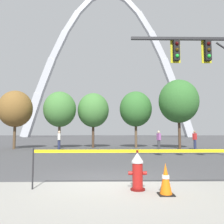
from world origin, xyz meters
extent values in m
plane|color=#474749|center=(0.00, 0.00, 0.00)|extent=(240.00, 240.00, 0.00)
cylinder|color=#5E0F0D|center=(0.77, -1.00, 0.03)|extent=(0.36, 0.36, 0.05)
cylinder|color=maroon|center=(0.77, -1.00, 0.36)|extent=(0.26, 0.26, 0.62)
cylinder|color=#B7B7BC|center=(0.77, -1.00, 0.69)|extent=(0.30, 0.30, 0.04)
cone|color=#B7B7BC|center=(0.77, -1.00, 0.82)|extent=(0.30, 0.30, 0.22)
cylinder|color=#5E0F0D|center=(0.77, -1.00, 0.96)|extent=(0.06, 0.06, 0.06)
cylinder|color=maroon|center=(0.59, -1.00, 0.42)|extent=(0.10, 0.09, 0.09)
cylinder|color=maroon|center=(0.95, -1.00, 0.42)|extent=(0.10, 0.09, 0.09)
cylinder|color=maroon|center=(0.77, -0.80, 0.33)|extent=(0.13, 0.14, 0.13)
cylinder|color=#5E0F0D|center=(0.77, -0.72, 0.33)|extent=(0.15, 0.03, 0.15)
cylinder|color=#232326|center=(-1.87, -0.88, 0.52)|extent=(0.04, 0.04, 1.04)
cube|color=yellow|center=(0.99, -0.85, 0.96)|extent=(5.72, 0.05, 0.08)
cube|color=black|center=(1.36, -1.45, 0.01)|extent=(0.36, 0.36, 0.03)
cone|color=orange|center=(1.36, -1.45, 0.38)|extent=(0.28, 0.28, 0.70)
cylinder|color=white|center=(1.36, -1.45, 0.42)|extent=(0.17, 0.17, 0.08)
cube|color=#232326|center=(4.14, 2.97, 5.60)|extent=(6.20, 0.12, 0.12)
cube|color=black|center=(4.44, 2.97, 5.05)|extent=(0.26, 0.24, 0.90)
cube|color=gold|center=(4.44, 3.11, 5.05)|extent=(0.44, 0.03, 1.04)
sphere|color=#360606|center=(4.44, 2.84, 5.33)|extent=(0.16, 0.16, 0.16)
sphere|color=#392706|center=(4.44, 2.84, 5.05)|extent=(0.16, 0.16, 0.16)
sphere|color=green|center=(4.44, 2.84, 4.77)|extent=(0.16, 0.16, 0.16)
cube|color=black|center=(3.04, 2.97, 5.05)|extent=(0.26, 0.24, 0.90)
cube|color=gold|center=(3.04, 3.11, 5.05)|extent=(0.44, 0.03, 1.04)
sphere|color=#360606|center=(3.04, 2.84, 5.33)|extent=(0.16, 0.16, 0.16)
sphere|color=#392706|center=(3.04, 2.84, 5.05)|extent=(0.16, 0.16, 0.16)
sphere|color=green|center=(3.04, 2.84, 4.77)|extent=(0.16, 0.16, 0.16)
cube|color=#B2B5BC|center=(-25.13, 68.60, 7.09)|extent=(6.62, 2.51, 15.00)
cube|color=#B2B5BC|center=(-20.94, 68.60, 20.10)|extent=(6.38, 2.29, 12.68)
cube|color=#B2B5BC|center=(-16.76, 68.60, 30.74)|extent=(6.12, 2.07, 10.39)
cube|color=#B2B5BC|center=(-12.57, 68.60, 39.02)|extent=(5.83, 1.84, 8.12)
cube|color=#B2B5BC|center=(-8.38, 68.60, 44.93)|extent=(5.47, 1.62, 5.88)
cube|color=#B2B5BC|center=(8.38, 68.60, 44.93)|extent=(5.47, 1.62, 5.88)
cube|color=#B2B5BC|center=(12.57, 68.60, 39.02)|extent=(5.83, 1.84, 8.12)
cube|color=#B2B5BC|center=(16.76, 68.60, 30.74)|extent=(6.12, 2.07, 10.39)
cube|color=#B2B5BC|center=(20.94, 68.60, 20.10)|extent=(6.38, 2.29, 12.68)
cube|color=#B2B5BC|center=(25.13, 68.60, 7.09)|extent=(6.62, 2.51, 15.00)
cylinder|color=brown|center=(-8.27, 13.65, 1.11)|extent=(0.24, 0.24, 2.23)
ellipsoid|color=brown|center=(-8.27, 13.65, 3.56)|extent=(2.97, 2.97, 3.27)
cylinder|color=brown|center=(-4.50, 14.50, 1.13)|extent=(0.24, 0.24, 2.26)
ellipsoid|color=#427A38|center=(-4.50, 14.50, 3.62)|extent=(3.01, 3.01, 3.32)
cylinder|color=#473323|center=(-1.42, 15.31, 1.13)|extent=(0.24, 0.24, 2.26)
ellipsoid|color=#427A38|center=(-1.42, 15.31, 3.62)|extent=(3.02, 3.02, 3.32)
cylinder|color=brown|center=(2.69, 15.11, 1.16)|extent=(0.24, 0.24, 2.32)
ellipsoid|color=#336B2D|center=(2.69, 15.11, 3.72)|extent=(3.10, 3.10, 3.41)
cylinder|color=#473323|center=(6.40, 13.59, 1.34)|extent=(0.24, 0.24, 2.67)
ellipsoid|color=#336B2D|center=(6.40, 13.59, 4.27)|extent=(3.56, 3.56, 3.92)
cylinder|color=#232847|center=(7.40, 12.63, 0.42)|extent=(0.22, 0.22, 0.84)
cube|color=#B22323|center=(7.40, 12.63, 1.11)|extent=(0.39, 0.35, 0.54)
sphere|color=#936B4C|center=(7.40, 12.63, 1.49)|extent=(0.20, 0.20, 0.20)
cylinder|color=#38383D|center=(4.07, 11.45, 0.42)|extent=(0.22, 0.22, 0.84)
cube|color=#995193|center=(4.07, 11.45, 1.11)|extent=(0.31, 0.39, 0.54)
sphere|color=beige|center=(4.07, 11.45, 1.49)|extent=(0.20, 0.20, 0.20)
cylinder|color=#232847|center=(-3.97, 12.01, 0.42)|extent=(0.22, 0.22, 0.84)
cube|color=beige|center=(-3.97, 12.01, 1.11)|extent=(0.24, 0.36, 0.54)
sphere|color=beige|center=(-3.97, 12.01, 1.49)|extent=(0.20, 0.20, 0.20)
camera|label=1|loc=(0.04, -6.80, 1.43)|focal=36.65mm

